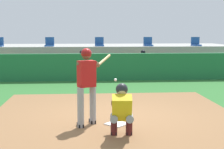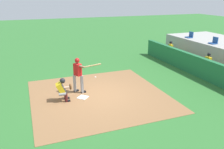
# 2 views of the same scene
# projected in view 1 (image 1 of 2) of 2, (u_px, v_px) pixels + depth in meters

# --- Properties ---
(ground_plane) EXTENTS (80.00, 80.00, 0.00)m
(ground_plane) POSITION_uv_depth(u_px,v_px,m) (114.00, 116.00, 8.72)
(ground_plane) COLOR #2D6B2D
(dirt_infield) EXTENTS (6.40, 6.40, 0.01)m
(dirt_infield) POSITION_uv_depth(u_px,v_px,m) (114.00, 116.00, 8.72)
(dirt_infield) COLOR olive
(dirt_infield) RESTS_ON ground
(home_plate) EXTENTS (0.62, 0.62, 0.02)m
(home_plate) POSITION_uv_depth(u_px,v_px,m) (117.00, 124.00, 7.93)
(home_plate) COLOR white
(home_plate) RESTS_ON dirt_infield
(batter_at_plate) EXTENTS (0.87, 1.27, 1.80)m
(batter_at_plate) POSITION_uv_depth(u_px,v_px,m) (87.00, 82.00, 7.73)
(batter_at_plate) COLOR #99999E
(batter_at_plate) RESTS_ON ground
(catcher_crouched) EXTENTS (0.50, 1.93, 1.13)m
(catcher_crouched) POSITION_uv_depth(u_px,v_px,m) (121.00, 108.00, 6.96)
(catcher_crouched) COLOR gray
(catcher_crouched) RESTS_ON ground
(dugout_wall) EXTENTS (13.00, 0.30, 1.20)m
(dugout_wall) POSITION_uv_depth(u_px,v_px,m) (102.00, 67.00, 15.07)
(dugout_wall) COLOR #1E6638
(dugout_wall) RESTS_ON ground
(dugout_bench) EXTENTS (11.80, 0.44, 0.45)m
(dugout_bench) POSITION_uv_depth(u_px,v_px,m) (101.00, 73.00, 16.11)
(dugout_bench) COLOR olive
(dugout_bench) RESTS_ON ground
(dugout_player_1) EXTENTS (0.49, 0.70, 1.30)m
(dugout_player_1) POSITION_uv_depth(u_px,v_px,m) (82.00, 64.00, 15.83)
(dugout_player_1) COLOR #939399
(dugout_player_1) RESTS_ON ground
(dugout_player_2) EXTENTS (0.49, 0.70, 1.30)m
(dugout_player_2) POSITION_uv_depth(u_px,v_px,m) (143.00, 63.00, 16.05)
(dugout_player_2) COLOR #939399
(dugout_player_2) RESTS_ON ground
(stands_platform) EXTENTS (15.00, 4.40, 1.40)m
(stands_platform) POSITION_uv_depth(u_px,v_px,m) (98.00, 57.00, 19.41)
(stands_platform) COLOR #9E9E99
(stands_platform) RESTS_ON ground
(stadium_seat_1) EXTENTS (0.46, 0.46, 0.48)m
(stadium_seat_1) POSITION_uv_depth(u_px,v_px,m) (50.00, 44.00, 17.60)
(stadium_seat_1) COLOR #1E478C
(stadium_seat_1) RESTS_ON stands_platform
(stadium_seat_2) EXTENTS (0.46, 0.46, 0.48)m
(stadium_seat_2) POSITION_uv_depth(u_px,v_px,m) (99.00, 44.00, 17.80)
(stadium_seat_2) COLOR #1E478C
(stadium_seat_2) RESTS_ON stands_platform
(stadium_seat_3) EXTENTS (0.46, 0.46, 0.48)m
(stadium_seat_3) POSITION_uv_depth(u_px,v_px,m) (148.00, 44.00, 18.00)
(stadium_seat_3) COLOR #1E478C
(stadium_seat_3) RESTS_ON stands_platform
(stadium_seat_4) EXTENTS (0.46, 0.46, 0.48)m
(stadium_seat_4) POSITION_uv_depth(u_px,v_px,m) (196.00, 43.00, 18.20)
(stadium_seat_4) COLOR #1E478C
(stadium_seat_4) RESTS_ON stands_platform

